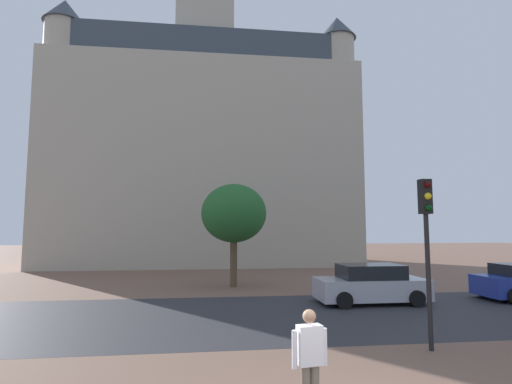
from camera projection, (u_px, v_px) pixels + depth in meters
The scene contains 7 objects.
ground_plane at pixel (259, 306), 15.04m from camera, with size 120.00×120.00×0.00m, color brown.
street_asphalt_strip at pixel (265, 315), 13.43m from camera, with size 120.00×7.55×0.00m, color #2D2D33.
landmark_building at pixel (205, 146), 34.46m from camera, with size 25.69×10.61×33.83m.
person_skater at pixel (310, 358), 6.17m from camera, with size 0.60×0.34×1.73m.
car_silver at pixel (371, 285), 15.69m from camera, with size 4.44×2.09×1.57m.
traffic_light_pole at pixel (427, 229), 9.83m from camera, with size 0.28×0.34×4.32m.
tree_curb_far at pixel (234, 214), 20.34m from camera, with size 3.45×3.45×5.41m.
Camera 1 is at (-1.96, -5.28, 3.04)m, focal length 26.87 mm.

